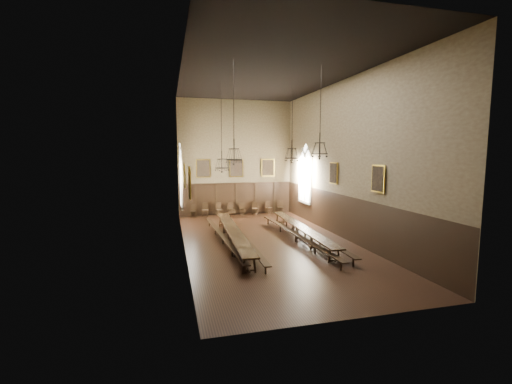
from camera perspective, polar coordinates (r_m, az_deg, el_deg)
name	(u,v)px	position (r m, az deg, el deg)	size (l,w,h in m)	color
floor	(268,243)	(19.06, 1.99, -8.42)	(9.00, 18.00, 0.02)	black
ceiling	(269,74)	(18.85, 2.10, 19.11)	(9.00, 18.00, 0.02)	black
wall_back	(236,158)	(27.17, -3.36, 5.70)	(9.00, 0.02, 9.00)	#756748
wall_front	(358,168)	(10.10, 16.67, 3.86)	(9.00, 0.02, 9.00)	#756748
wall_left	(182,161)	(17.67, -12.18, 5.06)	(0.02, 18.00, 9.00)	#756748
wall_right	(344,160)	(20.15, 14.49, 5.18)	(0.02, 18.00, 9.00)	#756748
wainscot_panelling	(268,220)	(18.77, 2.00, -4.70)	(9.00, 18.00, 2.50)	black
table_left	(233,237)	(18.64, -3.83, -7.48)	(1.14, 10.20, 0.79)	black
table_right	(301,233)	(19.82, 7.55, -6.73)	(1.05, 9.65, 0.75)	black
bench_left_outer	(223,239)	(18.71, -5.55, -7.79)	(0.71, 10.10, 0.45)	black
bench_left_inner	(243,239)	(18.67, -2.19, -7.77)	(0.50, 10.32, 0.46)	black
bench_right_inner	(296,236)	(19.23, 6.62, -7.37)	(0.69, 10.52, 0.47)	black
bench_right_outer	(311,234)	(19.85, 9.15, -6.97)	(0.53, 10.42, 0.47)	black
chair_0	(193,213)	(26.68, -10.43, -3.53)	(0.46, 0.46, 0.93)	black
chair_1	(205,212)	(26.79, -8.48, -3.37)	(0.56, 0.56, 1.04)	black
chair_2	(219,212)	(26.90, -6.13, -3.30)	(0.55, 0.55, 1.04)	black
chair_3	(231,211)	(26.99, -4.17, -3.25)	(0.55, 0.55, 1.03)	black
chair_4	(242,211)	(27.23, -2.31, -3.22)	(0.42, 0.42, 0.93)	black
chair_5	(255,211)	(27.43, -0.19, -3.10)	(0.51, 0.51, 0.99)	black
chair_6	(269,210)	(27.70, 2.10, -3.00)	(0.51, 0.51, 1.00)	black
chair_7	(280,209)	(27.96, 4.10, -2.92)	(0.51, 0.51, 1.01)	black
chandelier_back_left	(222,162)	(20.15, -5.72, 5.04)	(0.81, 0.81, 5.12)	black
chandelier_back_right	(292,153)	(21.12, 5.99, 6.41)	(0.90, 0.90, 4.58)	black
chandelier_front_left	(234,152)	(15.55, -3.67, 6.67)	(0.75, 0.75, 4.52)	black
chandelier_front_right	(320,148)	(16.70, 10.57, 7.29)	(0.81, 0.81, 4.28)	black
portrait_back_0	(203,168)	(26.69, -8.79, 3.90)	(1.10, 0.12, 1.40)	gold
portrait_back_1	(236,168)	(27.07, -3.29, 4.00)	(1.10, 0.12, 1.40)	gold
portrait_back_2	(268,168)	(27.68, 2.01, 4.07)	(1.10, 0.12, 1.40)	gold
portrait_left_0	(184,176)	(18.71, -11.85, 2.70)	(0.12, 1.00, 1.30)	gold
portrait_left_1	(189,183)	(14.23, -11.03, 1.52)	(0.12, 1.00, 1.30)	gold
portrait_right_0	(334,173)	(21.01, 12.80, 3.09)	(0.12, 1.00, 1.30)	gold
portrait_right_1	(378,179)	(17.14, 19.67, 2.10)	(0.12, 1.00, 1.30)	gold
window_right	(305,174)	(25.12, 8.20, 3.06)	(0.20, 2.20, 4.60)	white
window_left	(181,176)	(23.22, -12.46, 2.68)	(0.20, 2.20, 4.60)	white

